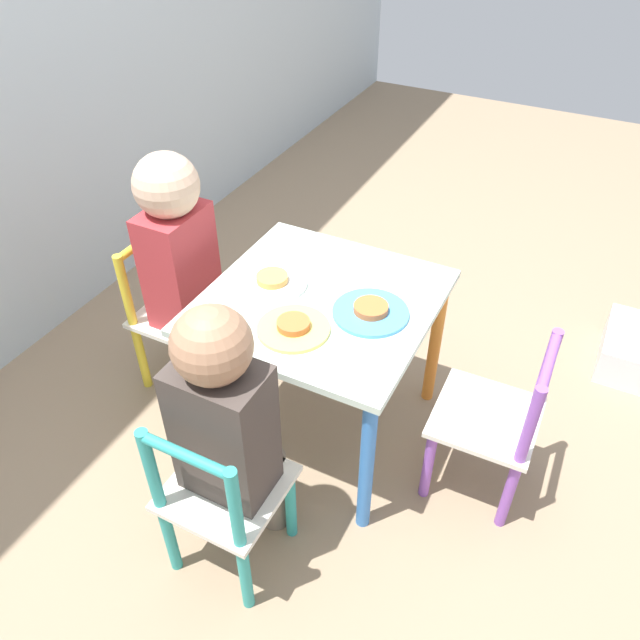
{
  "coord_description": "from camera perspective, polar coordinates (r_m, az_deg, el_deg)",
  "views": [
    {
      "loc": [
        -1.15,
        -0.58,
        1.47
      ],
      "look_at": [
        0.0,
        0.0,
        0.41
      ],
      "focal_mm": 35.0,
      "sensor_mm": 36.0,
      "label": 1
    }
  ],
  "objects": [
    {
      "name": "ground_plane",
      "position": [
        1.95,
        0.0,
        -9.37
      ],
      "size": [
        6.0,
        6.0,
        0.0
      ],
      "primitive_type": "plane",
      "color": "#8C755B"
    },
    {
      "name": "kids_table",
      "position": [
        1.67,
        0.0,
        -0.02
      ],
      "size": [
        0.58,
        0.58,
        0.48
      ],
      "color": "silver",
      "rests_on": "ground_plane"
    },
    {
      "name": "chair_yellow",
      "position": [
        2.0,
        -12.92,
        0.41
      ],
      "size": [
        0.26,
        0.26,
        0.51
      ],
      "rotation": [
        0.0,
        0.0,
        0.0
      ],
      "color": "silver",
      "rests_on": "ground_plane"
    },
    {
      "name": "chair_teal",
      "position": [
        1.5,
        -9.02,
        -15.8
      ],
      "size": [
        0.26,
        0.26,
        0.51
      ],
      "rotation": [
        0.0,
        0.0,
        1.57
      ],
      "color": "silver",
      "rests_on": "ground_plane"
    },
    {
      "name": "chair_purple",
      "position": [
        1.69,
        15.66,
        -9.05
      ],
      "size": [
        0.26,
        0.26,
        0.51
      ],
      "rotation": [
        0.0,
        0.0,
        -3.12
      ],
      "color": "silver",
      "rests_on": "ground_plane"
    },
    {
      "name": "child_back",
      "position": [
        1.83,
        -12.53,
        5.66
      ],
      "size": [
        0.2,
        0.23,
        0.79
      ],
      "rotation": [
        0.0,
        0.0,
        0.0
      ],
      "color": "#7A6B5B",
      "rests_on": "ground_plane"
    },
    {
      "name": "child_left",
      "position": [
        1.37,
        -8.49,
        -9.05
      ],
      "size": [
        0.22,
        0.2,
        0.76
      ],
      "rotation": [
        0.0,
        0.0,
        1.57
      ],
      "color": "#7A6B5B",
      "rests_on": "ground_plane"
    },
    {
      "name": "plate_back",
      "position": [
        1.68,
        -4.38,
        3.55
      ],
      "size": [
        0.19,
        0.19,
        0.03
      ],
      "color": "white",
      "rests_on": "kids_table"
    },
    {
      "name": "plate_left",
      "position": [
        1.52,
        -2.44,
        -0.67
      ],
      "size": [
        0.18,
        0.18,
        0.03
      ],
      "color": "#EADB66",
      "rests_on": "kids_table"
    },
    {
      "name": "plate_front",
      "position": [
        1.57,
        4.66,
        0.8
      ],
      "size": [
        0.19,
        0.19,
        0.03
      ],
      "color": "#4C9EE0",
      "rests_on": "kids_table"
    },
    {
      "name": "storage_bin",
      "position": [
        2.35,
        27.06,
        -2.56
      ],
      "size": [
        0.29,
        0.23,
        0.13
      ],
      "color": "silver",
      "rests_on": "ground_plane"
    }
  ]
}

